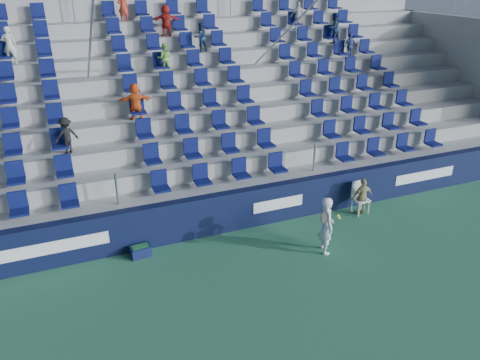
# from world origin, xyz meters

# --- Properties ---
(ground) EXTENTS (70.00, 70.00, 0.00)m
(ground) POSITION_xyz_m (0.00, 0.00, 0.00)
(ground) COLOR #30714A
(ground) RESTS_ON ground
(sponsor_wall) EXTENTS (24.00, 0.32, 1.20)m
(sponsor_wall) POSITION_xyz_m (0.00, 3.15, 0.60)
(sponsor_wall) COLOR black
(sponsor_wall) RESTS_ON ground
(grandstand) EXTENTS (24.00, 8.17, 6.63)m
(grandstand) POSITION_xyz_m (-0.00, 8.24, 2.13)
(grandstand) COLOR #9B9B96
(grandstand) RESTS_ON ground
(tennis_player) EXTENTS (0.69, 0.67, 1.61)m
(tennis_player) POSITION_xyz_m (1.96, 1.10, 0.81)
(tennis_player) COLOR white
(tennis_player) RESTS_ON ground
(line_judge_chair) EXTENTS (0.45, 0.46, 1.03)m
(line_judge_chair) POSITION_xyz_m (4.13, 2.66, 0.59)
(line_judge_chair) COLOR white
(line_judge_chair) RESTS_ON ground
(line_judge) EXTENTS (0.71, 0.32, 1.19)m
(line_judge) POSITION_xyz_m (4.13, 2.50, 0.59)
(line_judge) COLOR tan
(line_judge) RESTS_ON ground
(ball_bin) EXTENTS (0.56, 0.39, 0.30)m
(ball_bin) POSITION_xyz_m (-2.66, 2.75, 0.16)
(ball_bin) COLOR #10183E
(ball_bin) RESTS_ON ground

